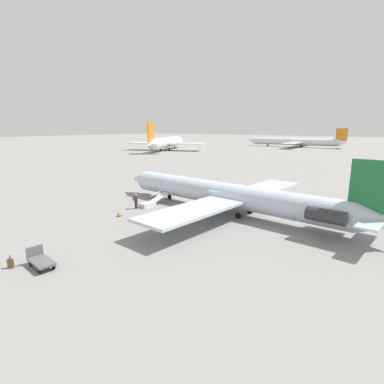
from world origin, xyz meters
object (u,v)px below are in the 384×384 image
Objects in this scene: airplane_far_right at (166,142)px; suitcase at (11,263)px; passenger at (136,200)px; airplane_main at (231,195)px; airplane_far_center at (295,142)px; boarding_stairs at (150,203)px; luggage_cart at (41,261)px.

suitcase is (-61.64, 82.65, -2.84)m from airplane_far_right.
passenger is at bearing -163.64° from airplane_far_right.
airplane_far_right is (66.57, -62.51, 1.16)m from airplane_main.
airplane_main is 10.84m from passenger.
airplane_main is at bearing 101.36° from airplane_far_center.
airplane_far_right is at bearing -53.28° from suitcase.
airplane_far_center is (-34.16, -51.16, -0.59)m from airplane_far_right.
suitcase is at bearing -162.43° from boarding_stairs.
airplane_main is at bearing -66.64° from boarding_stairs.
luggage_cart is (3.48, 18.84, -1.54)m from airplane_main.
airplane_far_right reaches higher than airplane_main.
airplane_far_right reaches higher than suitcase.
airplane_far_center reaches higher than passenger.
luggage_cart reaches higher than suitcase.
luggage_cart is at bearing -166.02° from airplane_far_right.
boarding_stairs is (9.07, 3.22, -1.63)m from airplane_main.
boarding_stairs is (-23.34, 116.90, -2.21)m from airplane_far_center.
passenger is at bearing 31.57° from airplane_main.
airplane_far_right is 17.14× the size of luggage_cart.
suitcase is at bearing 97.05° from airplane_far_center.
airplane_main is 7.97× the size of boarding_stairs.
airplane_main is 14.18× the size of luggage_cart.
airplane_main is at bearing -95.30° from luggage_cart.
airplane_far_right is 22.55× the size of passenger.
boarding_stairs reaches higher than suitcase.
boarding_stairs is 1.97m from passenger.
airplane_far_center is at bearing -72.51° from luggage_cart.
passenger is 15.10m from luggage_cart.
passenger is at bearing 168.95° from boarding_stairs.
airplane_far_right is 44.60× the size of suitcase.
luggage_cart is (-6.07, 13.82, -0.54)m from passenger.
airplane_main is at bearing -58.43° from passenger.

